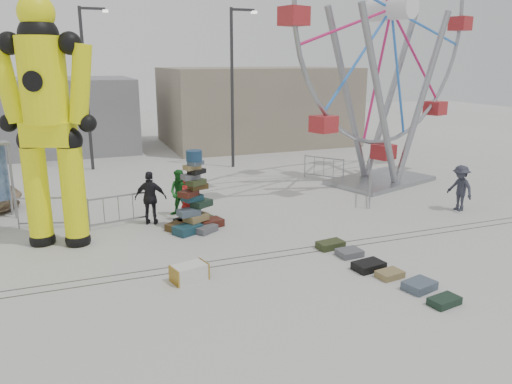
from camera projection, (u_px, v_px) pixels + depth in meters
name	position (u px, v px, depth m)	size (l,w,h in m)	color
ground	(278.00, 266.00, 13.73)	(90.00, 90.00, 0.00)	#9E9E99
track_line_near	(270.00, 258.00, 14.27)	(40.00, 0.04, 0.01)	#47443F
track_line_far	(265.00, 253.00, 14.63)	(40.00, 0.04, 0.01)	#47443F
building_right	(256.00, 106.00, 33.55)	(12.00, 8.00, 5.00)	gray
building_left	(49.00, 115.00, 30.95)	(10.00, 8.00, 4.40)	gray
lamp_post_right	(234.00, 80.00, 25.38)	(1.41, 0.25, 8.00)	#2D2D30
lamp_post_left	(87.00, 81.00, 24.77)	(1.41, 0.25, 8.00)	#2D2D30
suitcase_tower	(195.00, 207.00, 16.62)	(2.04, 1.79, 2.67)	#193F4D
crash_test_dummy	(47.00, 116.00, 14.38)	(2.92, 1.62, 7.49)	black
ferris_wheel	(390.00, 33.00, 21.43)	(11.06, 4.21, 13.45)	gray
steamer_trunk	(189.00, 273.00, 12.81)	(0.91, 0.52, 0.42)	silver
row_case_0	(330.00, 245.00, 15.03)	(0.82, 0.48, 0.22)	#333D1E
row_case_1	(349.00, 253.00, 14.44)	(0.69, 0.55, 0.19)	#5A5B62
row_case_2	(369.00, 266.00, 13.50)	(0.83, 0.55, 0.21)	black
row_case_3	(390.00, 274.00, 13.01)	(0.67, 0.47, 0.18)	olive
row_case_4	(419.00, 285.00, 12.32)	(0.77, 0.57, 0.22)	#485767
row_case_5	(444.00, 301.00, 11.56)	(0.75, 0.44, 0.18)	#192E22
barricade_dummy_b	(48.00, 212.00, 16.72)	(2.00, 0.10, 1.10)	gray
barricade_dummy_c	(119.00, 210.00, 16.95)	(2.00, 0.10, 1.10)	gray
barricade_wheel_front	(370.00, 188.00, 19.86)	(2.00, 0.10, 1.10)	gray
barricade_wheel_back	(324.00, 168.00, 23.50)	(2.00, 0.10, 1.10)	gray
pedestrian_red	(189.00, 199.00, 17.38)	(0.60, 0.39, 1.63)	red
pedestrian_green	(180.00, 193.00, 17.98)	(0.83, 0.65, 1.70)	#196721
pedestrian_black	(151.00, 198.00, 17.05)	(1.09, 0.45, 1.86)	black
pedestrian_grey	(460.00, 188.00, 18.62)	(1.12, 0.64, 1.73)	#272934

